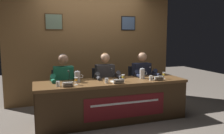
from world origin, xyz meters
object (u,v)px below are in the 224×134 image
(nameplate_right, at_px, (159,78))
(nameplate_left, at_px, (68,84))
(chair_left, at_px, (63,94))
(chair_center, at_px, (103,90))
(juice_glass_right, at_px, (164,74))
(panelist_center, at_px, (106,79))
(nameplate_center, at_px, (119,81))
(chair_right, at_px, (139,88))
(water_pitcher_right_side, at_px, (142,74))
(water_cup_left, at_px, (58,84))
(microphone_left, at_px, (69,79))
(panelist_right, at_px, (143,77))
(water_cup_right, at_px, (151,78))
(document_stack_center, at_px, (117,81))
(water_cup_center, at_px, (107,81))
(water_pitcher_left_side, at_px, (78,77))
(microphone_right, at_px, (152,75))
(conference_table, at_px, (114,95))
(juice_glass_center, at_px, (123,77))
(microphone_center, at_px, (113,77))
(juice_glass_left, at_px, (76,80))

(nameplate_right, bearing_deg, nameplate_left, -179.76)
(chair_left, xyz_separation_m, chair_center, (0.81, 0.00, 0.00))
(nameplate_left, xyz_separation_m, juice_glass_right, (1.82, 0.12, 0.05))
(nameplate_right, bearing_deg, panelist_center, 143.36)
(nameplate_center, bearing_deg, chair_right, 46.76)
(water_pitcher_right_side, bearing_deg, water_cup_left, -173.14)
(microphone_left, height_order, juice_glass_right, microphone_left)
(chair_left, relative_size, chair_center, 1.00)
(microphone_left, height_order, chair_center, microphone_left)
(nameplate_right, bearing_deg, panelist_right, 91.02)
(nameplate_right, bearing_deg, chair_center, 135.43)
(panelist_center, bearing_deg, nameplate_left, -143.31)
(chair_left, height_order, water_cup_right, chair_left)
(nameplate_left, height_order, nameplate_right, same)
(document_stack_center, bearing_deg, water_cup_center, -166.49)
(nameplate_left, bearing_deg, panelist_center, 36.69)
(water_pitcher_right_side, bearing_deg, water_cup_right, -70.44)
(juice_glass_right, relative_size, water_pitcher_left_side, 0.59)
(chair_left, relative_size, water_cup_right, 10.38)
(microphone_right, bearing_deg, conference_table, -175.31)
(panelist_center, bearing_deg, microphone_right, -26.26)
(document_stack_center, bearing_deg, chair_center, 94.11)
(conference_table, bearing_deg, water_cup_left, -175.62)
(microphone_left, bearing_deg, nameplate_right, -9.29)
(microphone_left, height_order, document_stack_center, microphone_left)
(chair_left, xyz_separation_m, chair_right, (1.62, 0.00, 0.00))
(conference_table, bearing_deg, juice_glass_center, -11.70)
(water_cup_right, bearing_deg, microphone_right, 54.37)
(chair_center, relative_size, document_stack_center, 3.99)
(nameplate_left, bearing_deg, chair_right, 26.46)
(chair_center, height_order, nameplate_center, chair_center)
(nameplate_right, xyz_separation_m, water_cup_right, (-0.13, 0.06, -0.00))
(microphone_center, distance_m, chair_right, 1.05)
(water_cup_center, relative_size, nameplate_right, 0.46)
(panelist_center, bearing_deg, water_pitcher_right_side, -29.19)
(water_cup_left, bearing_deg, water_cup_center, 0.52)
(conference_table, distance_m, document_stack_center, 0.25)
(microphone_left, distance_m, juice_glass_center, 0.94)
(chair_center, bearing_deg, juice_glass_center, -76.98)
(conference_table, bearing_deg, juice_glass_left, -176.12)
(chair_center, xyz_separation_m, water_cup_center, (-0.16, -0.73, 0.35))
(water_cup_right, xyz_separation_m, document_stack_center, (-0.64, 0.07, -0.03))
(water_cup_left, xyz_separation_m, water_pitcher_right_side, (1.59, 0.19, 0.06))
(water_cup_left, xyz_separation_m, nameplate_right, (1.80, -0.08, 0.00))
(conference_table, xyz_separation_m, juice_glass_center, (0.16, -0.03, 0.32))
(microphone_left, distance_m, chair_center, 1.02)
(nameplate_left, height_order, juice_glass_right, juice_glass_right)
(juice_glass_left, relative_size, microphone_right, 0.57)
(microphone_left, bearing_deg, juice_glass_right, -4.88)
(panelist_center, relative_size, panelist_right, 1.00)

